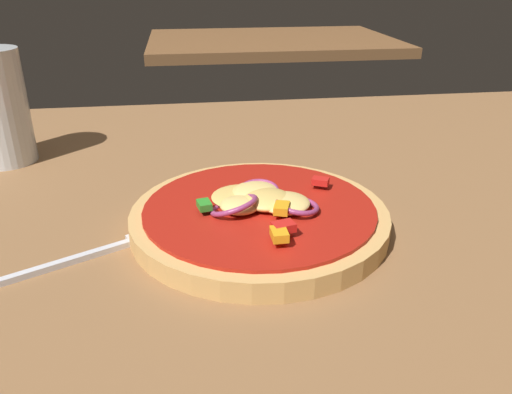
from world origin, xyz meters
TOP-DOWN VIEW (x-y plane):
  - dining_table at (0.00, 0.00)m, footprint 1.37×0.93m
  - pizza at (-0.05, 0.03)m, footprint 0.22×0.22m
  - fork at (-0.19, -0.00)m, footprint 0.17×0.10m
  - background_table at (0.16, 1.21)m, footprint 0.73×0.51m

SIDE VIEW (x-z plane):
  - dining_table at x=0.00m, z-range 0.00..0.03m
  - background_table at x=0.16m, z-range 0.00..0.03m
  - fork at x=-0.19m, z-range 0.03..0.03m
  - pizza at x=-0.05m, z-range 0.02..0.06m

